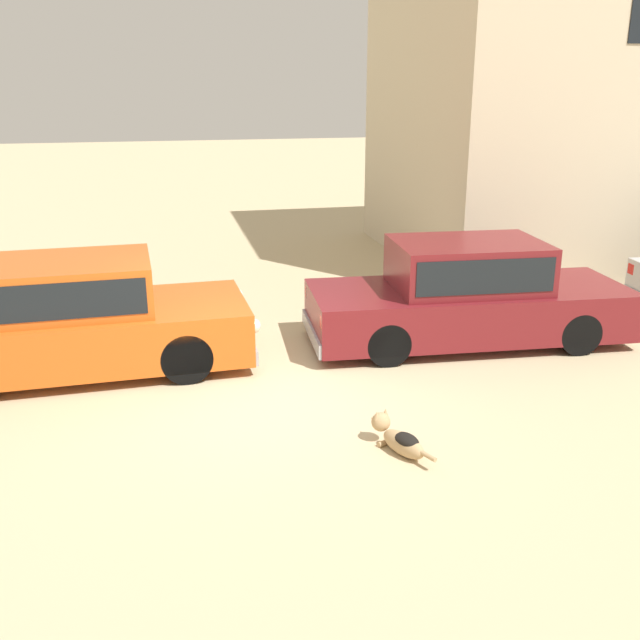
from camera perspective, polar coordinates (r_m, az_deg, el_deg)
name	(u,v)px	position (r m, az deg, el deg)	size (l,w,h in m)	color
ground_plane	(263,398)	(9.07, -4.51, -6.14)	(80.00, 80.00, 0.00)	tan
parked_sedan_nearest	(77,317)	(10.19, -18.44, 0.23)	(4.63, 1.99, 1.52)	#D15619
parked_sedan_second	(468,293)	(10.94, 11.48, 2.06)	(4.88, 2.02, 1.53)	maroon
stray_dog_spotted	(398,438)	(7.81, 6.16, -9.17)	(0.47, 0.95, 0.37)	tan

